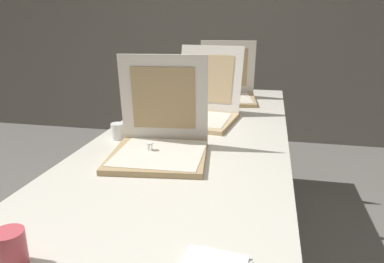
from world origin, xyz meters
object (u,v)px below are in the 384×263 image
cup_white_near_center (118,131)px  pizza_box_front (160,142)px  pizza_box_back (227,92)px  cup_white_far (170,104)px  pizza_box_middle (200,110)px  table (196,141)px  cup_printed_front (10,249)px

cup_white_near_center → pizza_box_front: bearing=-33.0°
pizza_box_back → cup_white_far: (-0.30, -0.36, -0.02)m
pizza_box_middle → cup_white_far: size_ratio=6.99×
cup_white_near_center → table: bearing=27.4°
cup_printed_front → pizza_box_front: bearing=80.7°
table → cup_white_far: cup_white_far is taller
cup_printed_front → table: bearing=79.3°
pizza_box_middle → cup_printed_front: pizza_box_middle is taller
cup_printed_front → cup_white_near_center: bearing=98.1°
cup_printed_front → pizza_box_middle: bearing=82.1°
cup_white_near_center → cup_printed_front: cup_printed_front is taller
pizza_box_back → cup_white_near_center: bearing=-119.0°
pizza_box_back → cup_printed_front: size_ratio=4.77×
cup_white_far → cup_printed_front: bearing=-88.4°
cup_white_near_center → pizza_box_back: bearing=67.6°
table → pizza_box_middle: (-0.02, 0.23, 0.10)m
pizza_box_front → cup_white_near_center: size_ratio=5.70×
pizza_box_front → table: bearing=69.3°
pizza_box_middle → cup_white_near_center: pizza_box_middle is taller
pizza_box_middle → cup_printed_front: bearing=-90.2°
table → cup_white_near_center: size_ratio=32.37×
table → cup_printed_front: bearing=-100.7°
cup_white_near_center → cup_white_far: 0.58m
pizza_box_back → pizza_box_middle: bearing=-105.0°
table → pizza_box_front: size_ratio=5.68×
pizza_box_middle → pizza_box_back: pizza_box_back is taller
cup_printed_front → cup_white_far: bearing=91.6°
pizza_box_middle → pizza_box_back: bearing=89.3°
table → cup_white_near_center: cup_white_near_center is taller
table → pizza_box_front: pizza_box_front is taller
cup_white_far → table: bearing=-59.0°
pizza_box_middle → pizza_box_back: 0.55m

